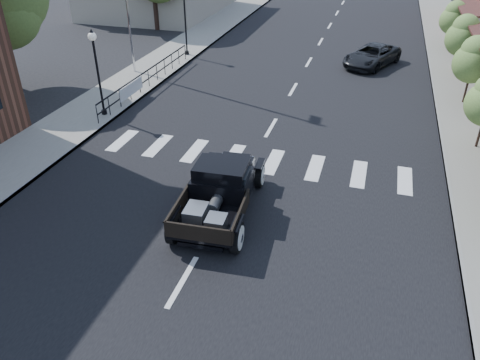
# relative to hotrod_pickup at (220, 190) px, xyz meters

# --- Properties ---
(ground) EXTENTS (120.00, 120.00, 0.00)m
(ground) POSITION_rel_hotrod_pickup_xyz_m (0.05, -0.27, -0.85)
(ground) COLOR black
(ground) RESTS_ON ground
(road) EXTENTS (14.00, 80.00, 0.02)m
(road) POSITION_rel_hotrod_pickup_xyz_m (0.05, 14.73, -0.84)
(road) COLOR black
(road) RESTS_ON ground
(road_markings) EXTENTS (12.00, 60.00, 0.06)m
(road_markings) POSITION_rel_hotrod_pickup_xyz_m (0.05, 9.73, -0.85)
(road_markings) COLOR silver
(road_markings) RESTS_ON ground
(sidewalk_left) EXTENTS (3.00, 80.00, 0.15)m
(sidewalk_left) POSITION_rel_hotrod_pickup_xyz_m (-8.45, 14.73, -0.77)
(sidewalk_left) COLOR #99968B
(sidewalk_left) RESTS_ON ground
(sidewalk_right) EXTENTS (3.00, 80.00, 0.15)m
(sidewalk_right) POSITION_rel_hotrod_pickup_xyz_m (8.55, 14.73, -0.77)
(sidewalk_right) COLOR gray
(sidewalk_right) RESTS_ON ground
(railing) EXTENTS (0.08, 10.00, 1.00)m
(railing) POSITION_rel_hotrod_pickup_xyz_m (-7.25, 9.73, -0.20)
(railing) COLOR black
(railing) RESTS_ON sidewalk_left
(banner) EXTENTS (0.04, 2.20, 0.60)m
(banner) POSITION_rel_hotrod_pickup_xyz_m (-7.17, 7.73, -0.40)
(banner) COLOR silver
(banner) RESTS_ON sidewalk_left
(lamp_post_b) EXTENTS (0.36, 0.36, 3.80)m
(lamp_post_b) POSITION_rel_hotrod_pickup_xyz_m (-7.55, 5.73, 1.20)
(lamp_post_b) COLOR black
(lamp_post_b) RESTS_ON sidewalk_left
(lamp_post_c) EXTENTS (0.36, 0.36, 3.80)m
(lamp_post_c) POSITION_rel_hotrod_pickup_xyz_m (-7.55, 15.73, 1.20)
(lamp_post_c) COLOR black
(lamp_post_c) RESTS_ON sidewalk_left
(small_tree_c) EXTENTS (1.84, 1.84, 3.06)m
(small_tree_c) POSITION_rel_hotrod_pickup_xyz_m (8.35, 12.02, 0.83)
(small_tree_c) COLOR #587A37
(small_tree_c) RESTS_ON sidewalk_right
(small_tree_d) EXTENTS (1.88, 1.88, 3.13)m
(small_tree_d) POSITION_rel_hotrod_pickup_xyz_m (8.35, 16.48, 0.87)
(small_tree_d) COLOR #587A37
(small_tree_d) RESTS_ON sidewalk_right
(small_tree_e) EXTENTS (1.75, 1.75, 2.92)m
(small_tree_e) POSITION_rel_hotrod_pickup_xyz_m (8.35, 21.81, 0.76)
(small_tree_e) COLOR #587A37
(small_tree_e) RESTS_ON sidewalk_right
(hotrod_pickup) EXTENTS (2.59, 5.04, 1.70)m
(hotrod_pickup) POSITION_rel_hotrod_pickup_xyz_m (0.00, 0.00, 0.00)
(hotrod_pickup) COLOR black
(hotrod_pickup) RESTS_ON ground
(second_car) EXTENTS (3.62, 4.82, 1.22)m
(second_car) POSITION_rel_hotrod_pickup_xyz_m (3.72, 17.08, -0.24)
(second_car) COLOR black
(second_car) RESTS_ON ground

